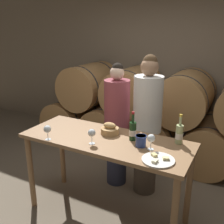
% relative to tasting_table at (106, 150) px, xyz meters
% --- Properties ---
extents(ground_plane, '(10.00, 10.00, 0.00)m').
position_rel_tasting_table_xyz_m(ground_plane, '(0.00, 0.00, -0.82)').
color(ground_plane, '#726654').
extents(stone_wall_back, '(10.00, 0.12, 3.20)m').
position_rel_tasting_table_xyz_m(stone_wall_back, '(0.00, 2.25, 0.78)').
color(stone_wall_back, gray).
rests_on(stone_wall_back, ground_plane).
extents(barrel_stack, '(4.14, 0.96, 1.44)m').
position_rel_tasting_table_xyz_m(barrel_stack, '(-0.00, 1.64, -0.14)').
color(barrel_stack, '#A87A47').
rests_on(barrel_stack, ground_plane).
extents(tasting_table, '(1.80, 0.69, 0.95)m').
position_rel_tasting_table_xyz_m(tasting_table, '(0.00, 0.00, 0.00)').
color(tasting_table, olive).
rests_on(tasting_table, ground_plane).
extents(person_left, '(0.33, 0.33, 1.64)m').
position_rel_tasting_table_xyz_m(person_left, '(-0.20, 0.64, 0.02)').
color(person_left, '#2D334C').
rests_on(person_left, ground_plane).
extents(person_right, '(0.35, 0.35, 1.76)m').
position_rel_tasting_table_xyz_m(person_right, '(0.21, 0.64, 0.08)').
color(person_right, '#4C4238').
rests_on(person_right, ground_plane).
extents(wine_bottle_red, '(0.07, 0.07, 0.30)m').
position_rel_tasting_table_xyz_m(wine_bottle_red, '(0.26, 0.10, 0.23)').
color(wine_bottle_red, '#193819').
rests_on(wine_bottle_red, tasting_table).
extents(wine_bottle_white, '(0.07, 0.07, 0.31)m').
position_rel_tasting_table_xyz_m(wine_bottle_white, '(0.70, 0.24, 0.23)').
color(wine_bottle_white, '#ADBC7F').
rests_on(wine_bottle_white, tasting_table).
extents(blue_crock, '(0.11, 0.11, 0.11)m').
position_rel_tasting_table_xyz_m(blue_crock, '(0.39, -0.00, 0.19)').
color(blue_crock, navy).
rests_on(blue_crock, tasting_table).
extents(bread_basket, '(0.20, 0.20, 0.13)m').
position_rel_tasting_table_xyz_m(bread_basket, '(-0.02, 0.13, 0.18)').
color(bread_basket, tan).
rests_on(bread_basket, tasting_table).
extents(cheese_plate, '(0.29, 0.29, 0.04)m').
position_rel_tasting_table_xyz_m(cheese_plate, '(0.64, -0.19, 0.14)').
color(cheese_plate, white).
rests_on(cheese_plate, tasting_table).
extents(wine_glass_far_left, '(0.08, 0.08, 0.16)m').
position_rel_tasting_table_xyz_m(wine_glass_far_left, '(-0.51, -0.31, 0.24)').
color(wine_glass_far_left, white).
rests_on(wine_glass_far_left, tasting_table).
extents(wine_glass_left, '(0.08, 0.08, 0.16)m').
position_rel_tasting_table_xyz_m(wine_glass_left, '(-0.06, -0.18, 0.24)').
color(wine_glass_left, white).
rests_on(wine_glass_left, tasting_table).
extents(wine_glass_center, '(0.08, 0.08, 0.16)m').
position_rel_tasting_table_xyz_m(wine_glass_center, '(0.50, -0.02, 0.24)').
color(wine_glass_center, white).
rests_on(wine_glass_center, tasting_table).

